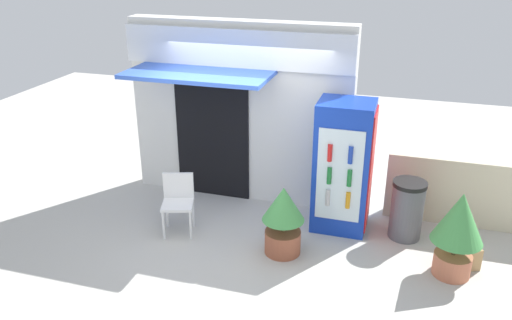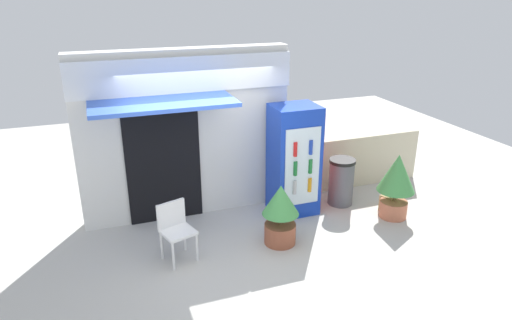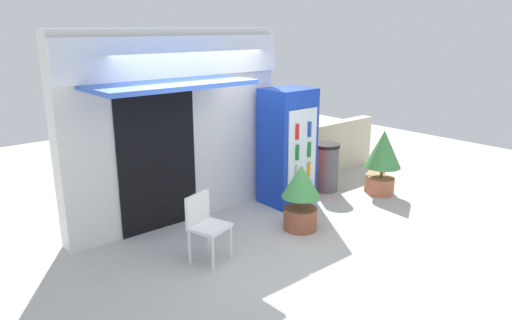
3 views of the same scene
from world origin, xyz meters
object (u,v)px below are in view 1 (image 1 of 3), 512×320
plastic_chair (178,198)px  drink_cooler (343,167)px  potted_plant_curbside (458,227)px  trash_bin (407,210)px  potted_plant_near_shop (283,217)px  cardboard_box (462,256)px

plastic_chair → drink_cooler: bearing=19.7°
potted_plant_curbside → drink_cooler: bearing=152.4°
potted_plant_curbside → trash_bin: size_ratio=1.32×
plastic_chair → trash_bin: (3.13, 0.75, -0.08)m
potted_plant_near_shop → cardboard_box: size_ratio=2.39×
plastic_chair → cardboard_box: (3.86, 0.21, -0.36)m
potted_plant_curbside → trash_bin: bearing=128.2°
drink_cooler → cardboard_box: 1.93m
trash_bin → drink_cooler: bearing=177.8°
drink_cooler → plastic_chair: (-2.21, -0.79, -0.44)m
drink_cooler → potted_plant_near_shop: drink_cooler is taller
plastic_chair → potted_plant_near_shop: 1.58m
drink_cooler → trash_bin: drink_cooler is taller
potted_plant_near_shop → cardboard_box: potted_plant_near_shop is taller
potted_plant_curbside → cardboard_box: size_ratio=2.81×
plastic_chair → potted_plant_near_shop: bearing=-4.9°
potted_plant_near_shop → plastic_chair: bearing=175.1°
potted_plant_near_shop → potted_plant_curbside: (2.16, 0.13, 0.14)m
potted_plant_near_shop → potted_plant_curbside: bearing=3.3°
plastic_chair → potted_plant_curbside: bearing=-0.2°
potted_plant_near_shop → potted_plant_curbside: 2.17m
trash_bin → cardboard_box: 0.95m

